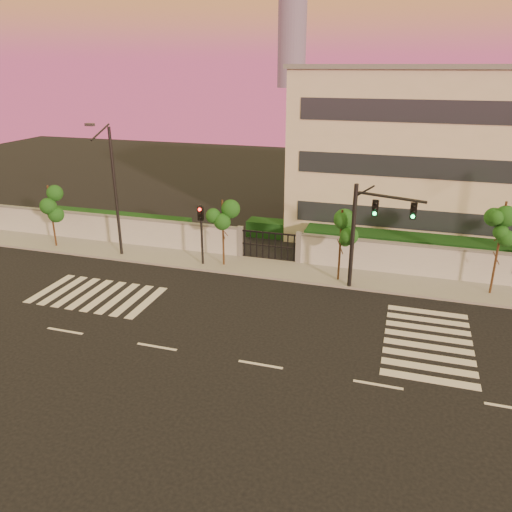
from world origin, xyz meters
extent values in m
plane|color=black|center=(0.00, 0.00, 0.00)|extent=(120.00, 120.00, 0.00)
cube|color=gray|center=(0.00, 10.50, 0.07)|extent=(60.00, 3.00, 0.15)
cube|color=#B1B4B9|center=(-17.50, 12.00, 1.00)|extent=(25.00, 0.30, 2.00)
cube|color=slate|center=(-17.50, 12.00, 2.06)|extent=(25.00, 0.36, 0.12)
cube|color=slate|center=(-5.00, 12.00, 1.10)|extent=(0.35, 0.35, 2.20)
cube|color=slate|center=(-1.00, 12.00, 1.10)|extent=(0.35, 0.35, 2.20)
cube|color=#103616|center=(9.00, 14.50, 0.90)|extent=(20.00, 2.00, 1.80)
cube|color=#103616|center=(-16.00, 14.50, 0.70)|extent=(12.00, 1.80, 1.40)
cube|color=#103616|center=(-3.00, 17.00, 0.60)|extent=(6.00, 1.50, 1.20)
cube|color=beige|center=(9.00, 22.00, 6.00)|extent=(24.00, 12.00, 12.00)
cube|color=#262D38|center=(9.00, 15.98, 2.50)|extent=(22.00, 0.08, 1.40)
cube|color=#262D38|center=(9.00, 15.98, 6.00)|extent=(22.00, 0.08, 1.40)
cube|color=#262D38|center=(9.00, 15.98, 9.50)|extent=(22.00, 0.08, 1.40)
cube|color=slate|center=(9.00, 22.00, 12.10)|extent=(24.40, 12.40, 0.30)
cube|color=silver|center=(-14.00, 4.00, 0.01)|extent=(0.50, 4.00, 0.02)
cube|color=silver|center=(-13.10, 4.00, 0.01)|extent=(0.50, 4.00, 0.02)
cube|color=silver|center=(-12.20, 4.00, 0.01)|extent=(0.50, 4.00, 0.02)
cube|color=silver|center=(-11.30, 4.00, 0.01)|extent=(0.50, 4.00, 0.02)
cube|color=silver|center=(-10.40, 4.00, 0.01)|extent=(0.50, 4.00, 0.02)
cube|color=silver|center=(-9.50, 4.00, 0.01)|extent=(0.50, 4.00, 0.02)
cube|color=silver|center=(-8.60, 4.00, 0.01)|extent=(0.50, 4.00, 0.02)
cube|color=silver|center=(-7.70, 4.00, 0.01)|extent=(0.50, 4.00, 0.02)
cube|color=silver|center=(7.00, 1.00, 0.01)|extent=(4.00, 0.50, 0.02)
cube|color=silver|center=(7.00, 1.90, 0.01)|extent=(4.00, 0.50, 0.02)
cube|color=silver|center=(7.00, 2.80, 0.01)|extent=(4.00, 0.50, 0.02)
cube|color=silver|center=(7.00, 3.70, 0.01)|extent=(4.00, 0.50, 0.02)
cube|color=silver|center=(7.00, 4.60, 0.01)|extent=(4.00, 0.50, 0.02)
cube|color=silver|center=(7.00, 5.50, 0.01)|extent=(4.00, 0.50, 0.02)
cube|color=silver|center=(7.00, 6.40, 0.01)|extent=(4.00, 0.50, 0.02)
cube|color=silver|center=(7.00, 7.30, 0.01)|extent=(4.00, 0.50, 0.02)
cube|color=silver|center=(-10.00, 0.00, 0.01)|extent=(2.00, 0.15, 0.01)
cube|color=silver|center=(-5.00, 0.00, 0.01)|extent=(2.00, 0.15, 0.01)
cube|color=silver|center=(0.00, 0.00, 0.01)|extent=(2.00, 0.15, 0.01)
cube|color=silver|center=(5.00, 0.00, 0.01)|extent=(2.00, 0.15, 0.01)
cylinder|color=#382314|center=(-18.19, 10.03, 2.26)|extent=(0.13, 0.13, 4.51)
sphere|color=#174914|center=(-18.19, 10.03, 3.61)|extent=(1.18, 1.18, 1.18)
sphere|color=#174914|center=(-17.82, 10.24, 2.93)|extent=(0.90, 0.90, 0.90)
sphere|color=#174914|center=(-18.52, 9.87, 3.16)|extent=(0.86, 0.86, 0.86)
cylinder|color=#382314|center=(-5.49, 10.15, 2.21)|extent=(0.12, 0.12, 4.42)
sphere|color=#174914|center=(-5.49, 10.15, 3.54)|extent=(1.14, 1.14, 1.14)
sphere|color=#174914|center=(-5.13, 10.35, 2.87)|extent=(0.87, 0.87, 0.87)
sphere|color=#174914|center=(-5.80, 9.99, 3.10)|extent=(0.83, 0.83, 0.83)
cylinder|color=#382314|center=(1.91, 9.93, 2.23)|extent=(0.13, 0.13, 4.46)
sphere|color=#174914|center=(1.91, 9.93, 3.57)|extent=(1.16, 1.16, 1.16)
sphere|color=#174914|center=(2.28, 10.14, 2.90)|extent=(0.89, 0.89, 0.89)
sphere|color=#174914|center=(1.59, 9.77, 3.12)|extent=(0.84, 0.84, 0.84)
cylinder|color=#382314|center=(10.40, 10.54, 2.73)|extent=(0.12, 0.12, 5.46)
sphere|color=#174914|center=(10.40, 10.54, 4.37)|extent=(1.15, 1.15, 1.15)
sphere|color=#174914|center=(10.76, 10.74, 3.55)|extent=(0.87, 0.87, 0.87)
sphere|color=#174914|center=(10.08, 10.38, 3.82)|extent=(0.83, 0.83, 0.83)
cylinder|color=black|center=(2.66, 9.19, 3.09)|extent=(0.24, 0.24, 6.18)
cylinder|color=black|center=(4.56, 9.19, 5.58)|extent=(3.65, 1.34, 0.16)
cube|color=black|center=(3.76, 9.14, 4.93)|extent=(0.35, 0.18, 0.90)
sphere|color=#0CF259|center=(3.76, 9.03, 4.65)|extent=(0.20, 0.20, 0.20)
cube|color=black|center=(5.75, 9.14, 4.93)|extent=(0.35, 0.18, 0.90)
sphere|color=#0CF259|center=(5.75, 9.03, 4.65)|extent=(0.20, 0.20, 0.20)
cylinder|color=black|center=(-6.85, 9.89, 2.04)|extent=(0.15, 0.15, 4.08)
cube|color=black|center=(-6.85, 9.84, 3.54)|extent=(0.32, 0.16, 0.82)
sphere|color=red|center=(-6.85, 9.73, 3.79)|extent=(0.18, 0.18, 0.18)
cylinder|color=black|center=(-12.85, 9.95, 4.30)|extent=(0.19, 0.19, 8.60)
cylinder|color=black|center=(-12.85, 8.98, 8.39)|extent=(0.11, 2.06, 0.84)
cube|color=#3F3F44|center=(-12.85, 8.01, 8.92)|extent=(0.54, 0.27, 0.16)
camera|label=1|loc=(5.26, -17.78, 12.18)|focal=35.00mm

